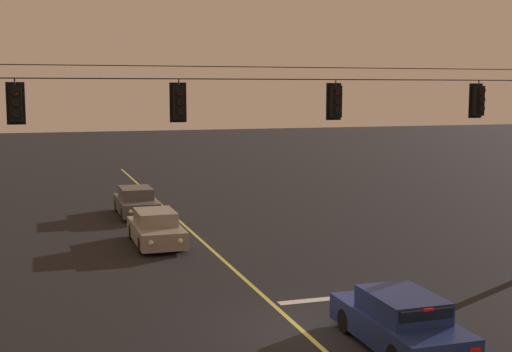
# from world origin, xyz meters

# --- Properties ---
(ground_plane) EXTENTS (180.00, 180.00, 0.00)m
(ground_plane) POSITION_xyz_m (0.00, 0.00, 0.00)
(ground_plane) COLOR black
(lane_centre_stripe) EXTENTS (0.14, 60.00, 0.01)m
(lane_centre_stripe) POSITION_xyz_m (0.00, 9.00, 0.00)
(lane_centre_stripe) COLOR #D1C64C
(lane_centre_stripe) RESTS_ON ground
(stop_bar_paint) EXTENTS (3.40, 0.36, 0.01)m
(stop_bar_paint) POSITION_xyz_m (1.90, 2.40, 0.00)
(stop_bar_paint) COLOR silver
(stop_bar_paint) RESTS_ON ground
(signal_span_assembly) EXTENTS (21.45, 0.32, 7.96)m
(signal_span_assembly) POSITION_xyz_m (0.00, 3.00, 4.14)
(signal_span_assembly) COLOR #38281C
(signal_span_assembly) RESTS_ON ground
(traffic_light_leftmost) EXTENTS (0.48, 0.41, 1.22)m
(traffic_light_leftmost) POSITION_xyz_m (-6.93, 2.98, 5.91)
(traffic_light_leftmost) COLOR black
(traffic_light_left_inner) EXTENTS (0.48, 0.41, 1.22)m
(traffic_light_left_inner) POSITION_xyz_m (-2.59, 2.98, 5.91)
(traffic_light_left_inner) COLOR black
(traffic_light_centre) EXTENTS (0.48, 0.41, 1.22)m
(traffic_light_centre) POSITION_xyz_m (2.20, 2.98, 5.91)
(traffic_light_centre) COLOR black
(traffic_light_right_inner) EXTENTS (0.48, 0.41, 1.22)m
(traffic_light_right_inner) POSITION_xyz_m (7.21, 2.98, 5.91)
(traffic_light_right_inner) COLOR black
(car_waiting_near_lane) EXTENTS (1.80, 4.33, 1.39)m
(car_waiting_near_lane) POSITION_xyz_m (1.82, -1.84, 0.65)
(car_waiting_near_lane) COLOR navy
(car_waiting_near_lane) RESTS_ON ground
(car_oncoming_lead) EXTENTS (1.80, 4.42, 1.39)m
(car_oncoming_lead) POSITION_xyz_m (-1.92, 11.35, 0.65)
(car_oncoming_lead) COLOR gray
(car_oncoming_lead) RESTS_ON ground
(car_oncoming_trailing) EXTENTS (1.80, 4.42, 1.39)m
(car_oncoming_trailing) POSITION_xyz_m (-1.74, 18.34, 0.65)
(car_oncoming_trailing) COLOR #4C4C51
(car_oncoming_trailing) RESTS_ON ground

